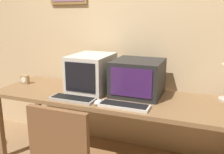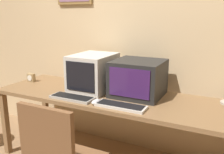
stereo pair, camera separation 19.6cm
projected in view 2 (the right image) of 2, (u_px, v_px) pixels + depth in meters
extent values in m
cube|color=#D1B284|center=(132.00, 29.00, 2.57)|extent=(8.00, 0.05, 2.60)
cube|color=olive|center=(112.00, 97.00, 2.31)|extent=(2.28, 0.71, 0.04)
cube|color=olive|center=(6.00, 123.00, 2.61)|extent=(0.06, 0.06, 0.68)
cube|color=olive|center=(45.00, 105.00, 3.14)|extent=(0.06, 0.06, 0.68)
cube|color=beige|center=(93.00, 72.00, 2.45)|extent=(0.36, 0.47, 0.35)
cube|color=black|center=(80.00, 77.00, 2.24)|extent=(0.30, 0.01, 0.27)
cube|color=black|center=(138.00, 78.00, 2.28)|extent=(0.44, 0.43, 0.33)
cube|color=#3D1E56|center=(129.00, 83.00, 2.09)|extent=(0.36, 0.01, 0.25)
cube|color=#A8A399|center=(72.00, 98.00, 2.21)|extent=(0.40, 0.15, 0.02)
cube|color=black|center=(72.00, 96.00, 2.21)|extent=(0.37, 0.12, 0.00)
cube|color=beige|center=(121.00, 106.00, 2.01)|extent=(0.42, 0.14, 0.02)
cube|color=black|center=(121.00, 105.00, 2.01)|extent=(0.38, 0.12, 0.00)
ellipsoid|color=silver|center=(96.00, 102.00, 2.08)|extent=(0.06, 0.11, 0.04)
cube|color=#A38456|center=(31.00, 78.00, 2.77)|extent=(0.08, 0.05, 0.09)
cylinder|color=white|center=(29.00, 78.00, 2.75)|extent=(0.06, 0.00, 0.06)
cube|color=brown|center=(46.00, 143.00, 1.48)|extent=(0.39, 0.04, 0.45)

